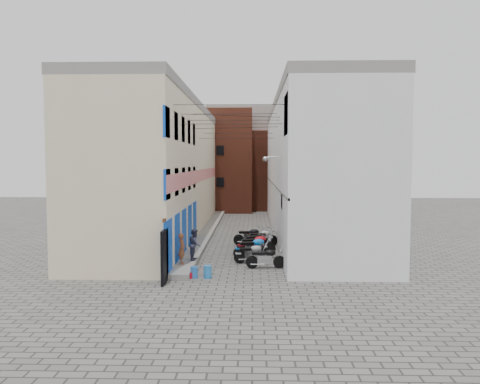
# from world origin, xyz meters

# --- Properties ---
(ground) EXTENTS (90.00, 90.00, 0.00)m
(ground) POSITION_xyz_m (0.00, 0.00, 0.00)
(ground) COLOR #595754
(ground) RESTS_ON ground
(plinth) EXTENTS (0.90, 26.00, 0.25)m
(plinth) POSITION_xyz_m (-2.05, 13.00, 0.12)
(plinth) COLOR gray
(plinth) RESTS_ON ground
(building_left) EXTENTS (5.10, 27.00, 9.00)m
(building_left) POSITION_xyz_m (-4.98, 12.95, 4.50)
(building_left) COLOR beige
(building_left) RESTS_ON ground
(building_right) EXTENTS (5.94, 26.00, 9.00)m
(building_right) POSITION_xyz_m (5.00, 13.00, 4.51)
(building_right) COLOR white
(building_right) RESTS_ON ground
(building_far_brick_left) EXTENTS (6.00, 6.00, 10.00)m
(building_far_brick_left) POSITION_xyz_m (-2.00, 28.00, 5.00)
(building_far_brick_left) COLOR brown
(building_far_brick_left) RESTS_ON ground
(building_far_brick_right) EXTENTS (5.00, 6.00, 8.00)m
(building_far_brick_right) POSITION_xyz_m (3.00, 30.00, 4.00)
(building_far_brick_right) COLOR brown
(building_far_brick_right) RESTS_ON ground
(building_far_concrete) EXTENTS (8.00, 5.00, 11.00)m
(building_far_concrete) POSITION_xyz_m (0.00, 34.00, 5.50)
(building_far_concrete) COLOR gray
(building_far_concrete) RESTS_ON ground
(far_shopfront) EXTENTS (2.00, 0.30, 2.40)m
(far_shopfront) POSITION_xyz_m (0.00, 25.20, 1.20)
(far_shopfront) COLOR black
(far_shopfront) RESTS_ON ground
(overhead_wires) EXTENTS (5.80, 13.02, 1.32)m
(overhead_wires) POSITION_xyz_m (0.00, 7.64, 7.12)
(overhead_wires) COLOR black
(overhead_wires) RESTS_ON ground
(motorcycle_a) EXTENTS (1.89, 0.69, 1.08)m
(motorcycle_a) POSITION_xyz_m (1.67, 2.37, 0.54)
(motorcycle_a) COLOR black
(motorcycle_a) RESTS_ON ground
(motorcycle_b) EXTENTS (1.88, 0.88, 1.05)m
(motorcycle_b) POSITION_xyz_m (1.04, 3.52, 0.52)
(motorcycle_b) COLOR #A5A5A9
(motorcycle_b) RESTS_ON ground
(motorcycle_c) EXTENTS (2.29, 1.36, 1.26)m
(motorcycle_c) POSITION_xyz_m (1.14, 4.40, 0.63)
(motorcycle_c) COLOR blue
(motorcycle_c) RESTS_ON ground
(motorcycle_d) EXTENTS (2.28, 1.22, 1.26)m
(motorcycle_d) POSITION_xyz_m (1.24, 5.29, 0.63)
(motorcycle_d) COLOR red
(motorcycle_d) RESTS_ON ground
(motorcycle_e) EXTENTS (2.10, 1.80, 1.23)m
(motorcycle_e) POSITION_xyz_m (1.37, 6.55, 0.61)
(motorcycle_e) COLOR black
(motorcycle_e) RESTS_ON ground
(motorcycle_f) EXTENTS (2.15, 1.85, 1.26)m
(motorcycle_f) POSITION_xyz_m (1.61, 7.41, 0.63)
(motorcycle_f) COLOR silver
(motorcycle_f) RESTS_ON ground
(motorcycle_g) EXTENTS (2.08, 0.82, 1.18)m
(motorcycle_g) POSITION_xyz_m (0.94, 8.39, 0.59)
(motorcycle_g) COLOR black
(motorcycle_g) RESTS_ON ground
(person_a) EXTENTS (0.44, 0.57, 1.42)m
(person_a) POSITION_xyz_m (-2.19, 2.11, 0.96)
(person_a) COLOR brown
(person_a) RESTS_ON plinth
(person_b) EXTENTS (0.57, 0.73, 1.49)m
(person_b) POSITION_xyz_m (-1.70, 3.02, 0.99)
(person_b) COLOR #303249
(person_b) RESTS_ON plinth
(water_jug_near) EXTENTS (0.36, 0.36, 0.48)m
(water_jug_near) POSITION_xyz_m (-1.43, 0.50, 0.24)
(water_jug_near) COLOR blue
(water_jug_near) RESTS_ON ground
(water_jug_far) EXTENTS (0.42, 0.42, 0.54)m
(water_jug_far) POSITION_xyz_m (-0.86, 0.50, 0.27)
(water_jug_far) COLOR #2574BD
(water_jug_far) RESTS_ON ground
(red_crate) EXTENTS (0.46, 0.39, 0.24)m
(red_crate) POSITION_xyz_m (-1.54, 0.50, 0.12)
(red_crate) COLOR #A00B1C
(red_crate) RESTS_ON ground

